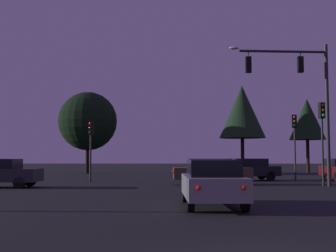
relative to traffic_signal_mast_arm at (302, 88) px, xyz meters
The scene contains 11 objects.
ground_plane 10.01m from the traffic_signal_mast_arm, 131.41° to the left, with size 168.00×168.00×0.00m, color black.
traffic_signal_mast_arm is the anchor object (origin of this frame).
traffic_light_corner_left 13.61m from the traffic_signal_mast_arm, 160.43° to the left, with size 0.33×0.37×3.98m.
traffic_light_corner_right 2.48m from the traffic_signal_mast_arm, 17.48° to the left, with size 0.36×0.38×4.68m.
traffic_light_median 5.94m from the traffic_signal_mast_arm, 79.06° to the left, with size 0.32×0.36×4.48m.
car_nearside_lane 12.31m from the traffic_signal_mast_arm, 121.06° to the right, with size 1.91×4.45×1.52m.
car_crossing_left 7.00m from the traffic_signal_mast_arm, 159.89° to the left, with size 4.67×2.05×1.52m.
car_far_lane 8.18m from the traffic_signal_mast_arm, 107.84° to the left, with size 4.78×2.69×1.52m.
tree_behind_sign 24.75m from the traffic_signal_mast_arm, 129.33° to the left, with size 5.83×5.83×8.13m.
tree_left_far 22.89m from the traffic_signal_mast_arm, 72.32° to the left, with size 3.73×3.73×7.82m.
tree_center_horizon 20.77m from the traffic_signal_mast_arm, 90.13° to the left, with size 4.73×4.73×9.05m.
Camera 1 is at (-1.58, -5.83, 1.60)m, focal length 46.55 mm.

